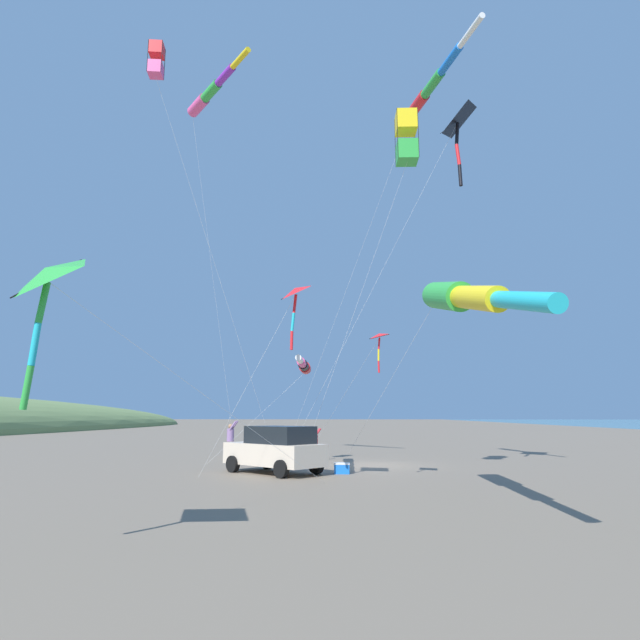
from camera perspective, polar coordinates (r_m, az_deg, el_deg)
ground_plane at (r=25.25m, az=5.70°, el=-15.46°), size 600.00×600.00×0.00m
parked_car at (r=21.63m, az=-4.84°, el=-13.81°), size 4.51×4.13×1.85m
cooler_box at (r=21.53m, az=2.41°, el=-15.83°), size 0.62×0.42×0.42m
person_adult_flyer at (r=30.15m, az=-9.72°, el=-12.47°), size 0.59×0.46×1.99m
person_child_green_jacket at (r=25.76m, az=-6.31°, el=-13.44°), size 0.56×0.52×1.58m
person_child_grey_jacket at (r=27.42m, az=-0.56°, el=-13.24°), size 0.55×0.45×1.64m
kite_windsock_blue_topmost at (r=30.47m, az=-11.88°, el=23.08°), size 4.46×9.59×19.29m
kite_delta_orange_high_right at (r=18.19m, az=-2.77°, el=2.96°), size 4.63×2.97×6.84m
kite_box_black_fish_shape at (r=21.77m, az=9.40°, el=18.99°), size 5.03×4.02×13.92m
kite_windsock_teal_far_right at (r=22.60m, az=-1.78°, el=-5.01°), size 5.35×7.07×4.70m
kite_delta_white_trailing at (r=24.72m, az=14.56°, el=20.18°), size 8.71×4.32×15.37m
kite_windsock_long_streamer_left at (r=14.24m, az=15.20°, el=2.44°), size 4.57×14.86×6.38m
kite_box_magenta_far_left at (r=22.96m, az=-17.38°, el=25.34°), size 4.14×6.88×16.19m
kite_delta_yellow_midlevel at (r=19.35m, az=6.40°, el=-1.89°), size 4.20×8.58×5.31m
kite_delta_long_streamer_right at (r=10.24m, az=-27.81°, el=3.98°), size 4.99×11.10×5.10m
kite_windsock_rainbow_low_near at (r=25.76m, az=12.01°, el=23.64°), size 9.11×13.52×17.03m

